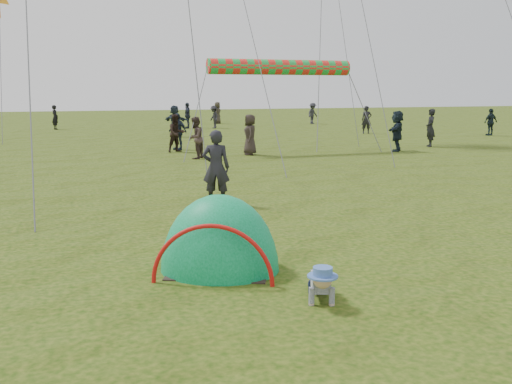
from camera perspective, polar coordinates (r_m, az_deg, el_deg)
name	(u,v)px	position (r m, az deg, el deg)	size (l,w,h in m)	color
ground	(312,298)	(7.58, 5.57, -10.48)	(140.00, 140.00, 0.00)	#133606
crawling_toddler	(321,282)	(7.37, 6.53, -8.90)	(0.49, 0.69, 0.53)	black
popup_tent	(220,270)	(8.66, -3.63, -7.78)	(1.78, 1.46, 2.30)	#007C31
standing_adult	(216,167)	(13.37, -4.02, 2.48)	(0.64, 0.42, 1.76)	black
crowd_person_0	(55,117)	(41.18, -19.45, 7.05)	(0.60, 0.39, 1.64)	black
crowd_person_1	(195,138)	(22.39, -6.09, 5.40)	(0.80, 0.62, 1.64)	#3F302D
crowd_person_2	(491,122)	(36.45, 22.42, 6.48)	(0.93, 0.39, 1.58)	black
crowd_person_3	(313,113)	(45.59, 5.69, 7.83)	(1.06, 0.61, 1.65)	#25252C
crowd_person_4	(250,135)	(23.62, -0.60, 5.75)	(0.82, 0.53, 1.67)	#2B231F
crowd_person_5	(397,131)	(25.82, 13.92, 5.94)	(1.65, 0.52, 1.77)	black
crowd_person_6	(367,120)	(35.97, 10.99, 7.11)	(0.62, 0.40, 1.69)	black
crowd_person_8	(187,116)	(40.29, -6.87, 7.60)	(1.05, 0.44, 1.79)	#222835
crowd_person_9	(214,117)	(40.22, -4.23, 7.49)	(1.02, 0.59, 1.58)	black
crowd_person_10	(217,113)	(45.76, -3.88, 7.91)	(0.84, 0.55, 1.71)	#342D25
crowd_person_11	(175,121)	(33.18, -8.12, 7.04)	(1.67, 0.53, 1.80)	#212C38
crowd_person_12	(430,128)	(28.31, 17.04, 6.16)	(0.65, 0.43, 1.79)	black
crowd_person_13	(176,133)	(24.97, -7.96, 5.84)	(0.79, 0.62, 1.63)	black
crowd_person_14	(178,132)	(25.90, -7.84, 6.01)	(0.96, 0.40, 1.64)	#1F2A3C
rainbow_tube_kite	(280,67)	(24.63, 2.43, 12.36)	(0.64, 0.64, 6.30)	red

